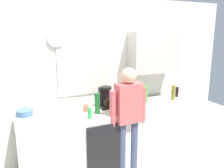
% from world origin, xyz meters
% --- Properties ---
extents(kitchen_counter, '(2.97, 0.64, 0.94)m').
position_xyz_m(kitchen_counter, '(0.00, 0.30, 0.47)').
color(kitchen_counter, beige).
rests_on(kitchen_counter, ground_plane).
extents(dishwasher_panel, '(0.56, 0.02, 0.84)m').
position_xyz_m(dishwasher_panel, '(-0.35, -0.03, 0.42)').
color(dishwasher_panel, black).
rests_on(dishwasher_panel, ground_plane).
extents(back_wall_assembly, '(4.57, 0.42, 2.60)m').
position_xyz_m(back_wall_assembly, '(0.09, 0.70, 1.36)').
color(back_wall_assembly, silver).
rests_on(back_wall_assembly, ground_plane).
extents(coffee_maker, '(0.20, 0.20, 0.33)m').
position_xyz_m(coffee_maker, '(-0.17, 0.41, 1.08)').
color(coffee_maker, black).
rests_on(coffee_maker, kitchen_counter).
extents(bottle_amber_beer, '(0.06, 0.06, 0.23)m').
position_xyz_m(bottle_amber_beer, '(0.31, 0.30, 1.05)').
color(bottle_amber_beer, brown).
rests_on(bottle_amber_beer, kitchen_counter).
extents(bottle_red_vinegar, '(0.06, 0.06, 0.22)m').
position_xyz_m(bottle_red_vinegar, '(0.10, 0.09, 1.05)').
color(bottle_red_vinegar, maroon).
rests_on(bottle_red_vinegar, kitchen_counter).
extents(bottle_dark_sauce, '(0.06, 0.06, 0.18)m').
position_xyz_m(bottle_dark_sauce, '(1.21, 0.41, 1.03)').
color(bottle_dark_sauce, black).
rests_on(bottle_dark_sauce, kitchen_counter).
extents(bottle_green_wine, '(0.07, 0.07, 0.30)m').
position_xyz_m(bottle_green_wine, '(-0.39, 0.20, 1.09)').
color(bottle_green_wine, '#195923').
rests_on(bottle_green_wine, kitchen_counter).
extents(bottle_olive_oil, '(0.06, 0.06, 0.25)m').
position_xyz_m(bottle_olive_oil, '(1.03, 0.29, 1.06)').
color(bottle_olive_oil, olive).
rests_on(bottle_olive_oil, kitchen_counter).
extents(bottle_clear_soda, '(0.09, 0.09, 0.28)m').
position_xyz_m(bottle_clear_soda, '(0.52, 0.37, 1.08)').
color(bottle_clear_soda, '#2D8C33').
rests_on(bottle_clear_soda, kitchen_counter).
extents(cup_terracotta_mug, '(0.08, 0.08, 0.09)m').
position_xyz_m(cup_terracotta_mug, '(-0.51, 0.36, 0.98)').
color(cup_terracotta_mug, '#B26647').
rests_on(cup_terracotta_mug, kitchen_counter).
extents(mixing_bowl, '(0.22, 0.22, 0.08)m').
position_xyz_m(mixing_bowl, '(-1.34, 0.54, 0.98)').
color(mixing_bowl, '#4C72A5').
rests_on(mixing_bowl, kitchen_counter).
extents(dish_soap, '(0.06, 0.06, 0.18)m').
position_xyz_m(dish_soap, '(-0.55, 0.06, 1.01)').
color(dish_soap, green).
rests_on(dish_soap, kitchen_counter).
extents(person_at_sink, '(0.57, 0.22, 1.60)m').
position_xyz_m(person_at_sink, '(0.00, 0.00, 0.95)').
color(person_at_sink, '#3F4766').
rests_on(person_at_sink, ground_plane).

